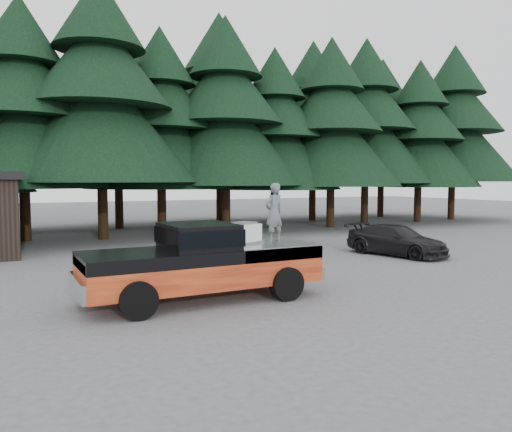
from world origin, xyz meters
name	(u,v)px	position (x,y,z in m)	size (l,w,h in m)	color
ground	(252,296)	(0.00, 0.00, 0.00)	(120.00, 120.00, 0.00)	#505053
pickup_truck	(202,274)	(-1.28, 0.21, 0.67)	(6.00, 2.04, 1.33)	#DF5621
truck_cab	(198,235)	(-1.38, 0.21, 1.62)	(1.66, 1.90, 0.59)	black
air_compressor	(245,234)	(0.00, 0.42, 1.57)	(0.71, 0.59, 0.49)	silver
man_on_bed	(274,212)	(0.83, 0.33, 2.12)	(0.57, 0.38, 1.57)	#5B6063
parked_car	(397,240)	(8.30, 3.62, 0.60)	(1.69, 4.15, 1.21)	black
treeline	(117,94)	(0.42, 17.20, 7.72)	(60.15, 16.05, 17.50)	black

